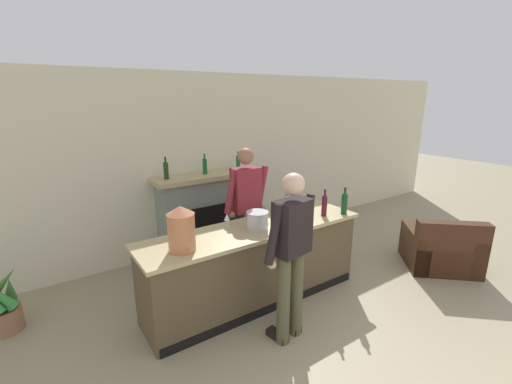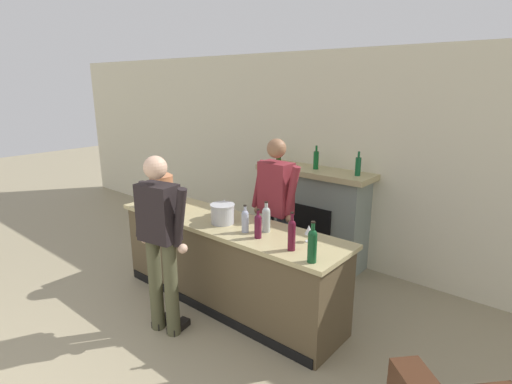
% 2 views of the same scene
% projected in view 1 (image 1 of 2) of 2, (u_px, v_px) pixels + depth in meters
% --- Properties ---
extents(wall_back_panel, '(12.00, 0.07, 2.75)m').
position_uv_depth(wall_back_panel, '(204.00, 164.00, 5.39)').
color(wall_back_panel, beige).
rests_on(wall_back_panel, ground_plane).
extents(bar_counter, '(2.73, 0.71, 0.94)m').
position_uv_depth(bar_counter, '(255.00, 264.00, 4.07)').
color(bar_counter, brown).
rests_on(bar_counter, ground_plane).
extents(fireplace_stone, '(1.57, 0.52, 1.59)m').
position_uv_depth(fireplace_stone, '(206.00, 213.00, 5.31)').
color(fireplace_stone, gray).
rests_on(fireplace_stone, ground_plane).
extents(armchair_black, '(1.23, 1.23, 0.79)m').
position_uv_depth(armchair_black, '(442.00, 251.00, 4.90)').
color(armchair_black, '#3E2213').
rests_on(armchair_black, ground_plane).
extents(potted_plant_corner, '(0.49, 0.49, 0.72)m').
position_uv_depth(potted_plant_corner, '(1.00, 306.00, 3.55)').
color(potted_plant_corner, '#916547').
rests_on(potted_plant_corner, ground_plane).
extents(person_customer, '(0.65, 0.35, 1.73)m').
position_uv_depth(person_customer, '(291.00, 252.00, 3.28)').
color(person_customer, '#4B4B31').
rests_on(person_customer, ground_plane).
extents(person_bartender, '(0.66, 0.31, 1.78)m').
position_uv_depth(person_bartender, '(246.00, 208.00, 4.49)').
color(person_bartender, '#363A46').
rests_on(person_bartender, ground_plane).
extents(copper_dispenser, '(0.27, 0.31, 0.46)m').
position_uv_depth(copper_dispenser, '(181.00, 228.00, 3.29)').
color(copper_dispenser, '#BE734A').
rests_on(copper_dispenser, bar_counter).
extents(ice_bucket_steel, '(0.25, 0.25, 0.20)m').
position_uv_depth(ice_bucket_steel, '(257.00, 220.00, 3.87)').
color(ice_bucket_steel, silver).
rests_on(ice_bucket_steel, bar_counter).
extents(wine_bottle_port_short, '(0.07, 0.07, 0.28)m').
position_uv_depth(wine_bottle_port_short, '(298.00, 211.00, 4.10)').
color(wine_bottle_port_short, '#511229').
rests_on(wine_bottle_port_short, bar_counter).
extents(wine_bottle_merlot_tall, '(0.07, 0.07, 0.28)m').
position_uv_depth(wine_bottle_merlot_tall, '(284.00, 214.00, 4.02)').
color(wine_bottle_merlot_tall, '#A3AAC1').
rests_on(wine_bottle_merlot_tall, bar_counter).
extents(wine_bottle_cabernet_heavy, '(0.08, 0.08, 0.35)m').
position_uv_depth(wine_bottle_cabernet_heavy, '(344.00, 202.00, 4.36)').
color(wine_bottle_cabernet_heavy, '#104220').
rests_on(wine_bottle_cabernet_heavy, bar_counter).
extents(wine_bottle_burgundy_dark, '(0.07, 0.07, 0.35)m').
position_uv_depth(wine_bottle_burgundy_dark, '(324.00, 204.00, 4.29)').
color(wine_bottle_burgundy_dark, '#511022').
rests_on(wine_bottle_burgundy_dark, bar_counter).
extents(wine_bottle_riesling_slim, '(0.08, 0.08, 0.31)m').
position_uv_depth(wine_bottle_riesling_slim, '(286.00, 207.00, 4.21)').
color(wine_bottle_riesling_slim, '#A5AFAC').
rests_on(wine_bottle_riesling_slim, bar_counter).
extents(wine_glass_near_bucket, '(0.08, 0.08, 0.16)m').
position_uv_depth(wine_glass_near_bucket, '(311.00, 202.00, 4.51)').
color(wine_glass_near_bucket, silver).
rests_on(wine_glass_near_bucket, bar_counter).
extents(wine_glass_by_dispenser, '(0.07, 0.07, 0.15)m').
position_uv_depth(wine_glass_by_dispenser, '(227.00, 217.00, 3.95)').
color(wine_glass_by_dispenser, silver).
rests_on(wine_glass_by_dispenser, bar_counter).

